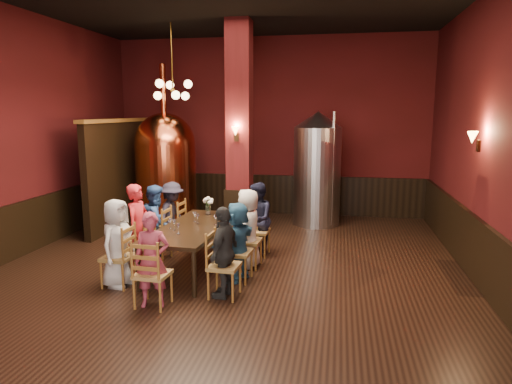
% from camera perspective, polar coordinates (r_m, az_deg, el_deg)
% --- Properties ---
extents(room, '(10.00, 10.02, 4.50)m').
position_cam_1_polar(room, '(6.96, -4.63, 6.79)').
color(room, black).
rests_on(room, ground).
extents(wainscot_right, '(0.08, 9.90, 1.00)m').
position_cam_1_polar(wainscot_right, '(7.37, 27.19, -7.99)').
color(wainscot_right, black).
rests_on(wainscot_right, ground).
extents(wainscot_back, '(7.90, 0.08, 1.00)m').
position_cam_1_polar(wainscot_back, '(12.01, 1.60, -0.23)').
color(wainscot_back, black).
rests_on(wainscot_back, ground).
extents(column, '(0.58, 0.58, 4.50)m').
position_cam_1_polar(column, '(9.75, -2.07, 7.74)').
color(column, '#4E1013').
rests_on(column, ground).
extents(partition, '(0.22, 3.50, 2.40)m').
position_cam_1_polar(partition, '(11.20, -16.24, 2.25)').
color(partition, black).
rests_on(partition, ground).
extents(pendant_cluster, '(0.90, 0.90, 1.70)m').
position_cam_1_polar(pendant_cluster, '(10.28, -10.37, 12.44)').
color(pendant_cluster, '#A57226').
rests_on(pendant_cluster, room).
extents(sconce_wall, '(0.20, 0.20, 0.36)m').
position_cam_1_polar(sconce_wall, '(7.82, 26.10, 5.79)').
color(sconce_wall, black).
rests_on(sconce_wall, room).
extents(sconce_column, '(0.20, 0.20, 0.36)m').
position_cam_1_polar(sconce_column, '(9.46, -2.46, 7.36)').
color(sconce_column, black).
rests_on(sconce_column, column).
extents(dining_table, '(1.15, 2.46, 0.75)m').
position_cam_1_polar(dining_table, '(7.75, -7.73, -4.66)').
color(dining_table, black).
rests_on(dining_table, ground).
extents(chair_0, '(0.49, 0.49, 0.92)m').
position_cam_1_polar(chair_0, '(7.32, -16.88, -7.75)').
color(chair_0, '#9C6927').
rests_on(chair_0, ground).
extents(person_0, '(0.52, 0.72, 1.36)m').
position_cam_1_polar(person_0, '(7.26, -16.96, -6.11)').
color(person_0, silver).
rests_on(person_0, ground).
extents(chair_1, '(0.49, 0.49, 0.92)m').
position_cam_1_polar(chair_1, '(7.87, -14.38, -6.37)').
color(chair_1, '#9C6927').
rests_on(chair_1, ground).
extents(person_1, '(0.40, 0.57, 1.47)m').
position_cam_1_polar(person_1, '(7.80, -14.47, -4.41)').
color(person_1, red).
rests_on(person_1, ground).
extents(chair_2, '(0.49, 0.49, 0.92)m').
position_cam_1_polar(chair_2, '(8.44, -12.26, -5.18)').
color(chair_2, '#9C6927').
rests_on(chair_2, ground).
extents(person_2, '(0.47, 0.72, 1.36)m').
position_cam_1_polar(person_2, '(8.38, -12.32, -3.73)').
color(person_2, navy).
rests_on(person_2, ground).
extents(chair_3, '(0.49, 0.49, 0.92)m').
position_cam_1_polar(chair_3, '(9.02, -10.39, -4.12)').
color(chair_3, '#9C6927').
rests_on(chair_3, ground).
extents(person_3, '(0.55, 0.88, 1.31)m').
position_cam_1_polar(person_3, '(8.98, -10.43, -2.91)').
color(person_3, '#201D2C').
rests_on(person_3, ground).
extents(chair_4, '(0.49, 0.49, 0.92)m').
position_cam_1_polar(chair_4, '(6.64, -3.98, -9.18)').
color(chair_4, '#9C6927').
rests_on(chair_4, ground).
extents(person_4, '(0.46, 0.82, 1.33)m').
position_cam_1_polar(person_4, '(6.57, -4.00, -7.50)').
color(person_4, black).
rests_on(person_4, ground).
extents(chair_5, '(0.49, 0.49, 0.92)m').
position_cam_1_polar(chair_5, '(7.24, -2.34, -7.49)').
color(chair_5, '#9C6927').
rests_on(chair_5, ground).
extents(person_5, '(0.73, 1.23, 1.26)m').
position_cam_1_polar(person_5, '(7.19, -2.35, -6.20)').
color(person_5, '#2F648D').
rests_on(person_5, ground).
extents(chair_6, '(0.49, 0.49, 0.92)m').
position_cam_1_polar(chair_6, '(7.85, -0.99, -6.09)').
color(chair_6, '#9C6927').
rests_on(chair_6, ground).
extents(person_6, '(0.44, 0.67, 1.35)m').
position_cam_1_polar(person_6, '(7.79, -0.99, -4.57)').
color(person_6, beige).
rests_on(person_6, ground).
extents(chair_7, '(0.49, 0.49, 0.92)m').
position_cam_1_polar(chair_7, '(8.48, 0.18, -4.87)').
color(chair_7, '#9C6927').
rests_on(chair_7, ground).
extents(person_7, '(0.44, 0.71, 1.36)m').
position_cam_1_polar(person_7, '(8.42, 0.18, -3.41)').
color(person_7, black).
rests_on(person_7, ground).
extents(chair_8, '(0.49, 0.49, 0.92)m').
position_cam_1_polar(chair_8, '(6.47, -12.81, -9.93)').
color(chair_8, '#9C6927').
rests_on(chair_8, ground).
extents(person_8, '(0.53, 0.41, 1.31)m').
position_cam_1_polar(person_8, '(6.40, -12.88, -8.28)').
color(person_8, '#943145').
rests_on(person_8, ground).
extents(copper_kettle, '(1.59, 1.59, 3.70)m').
position_cam_1_polar(copper_kettle, '(10.89, -11.21, 3.04)').
color(copper_kettle, black).
rests_on(copper_kettle, ground).
extents(steel_vessel, '(1.33, 1.33, 2.64)m').
position_cam_1_polar(steel_vessel, '(10.74, 7.64, 2.89)').
color(steel_vessel, '#B2B2B7').
rests_on(steel_vessel, ground).
extents(rose_vase, '(0.20, 0.20, 0.34)m').
position_cam_1_polar(rose_vase, '(8.49, -6.01, -1.36)').
color(rose_vase, white).
rests_on(rose_vase, dining_table).
extents(wine_glass_0, '(0.07, 0.07, 0.17)m').
position_cam_1_polar(wine_glass_0, '(7.58, -10.68, -3.92)').
color(wine_glass_0, white).
rests_on(wine_glass_0, dining_table).
extents(wine_glass_1, '(0.07, 0.07, 0.17)m').
position_cam_1_polar(wine_glass_1, '(7.48, -10.19, -4.10)').
color(wine_glass_1, white).
rests_on(wine_glass_1, dining_table).
extents(wine_glass_2, '(0.07, 0.07, 0.17)m').
position_cam_1_polar(wine_glass_2, '(7.75, -5.09, -3.47)').
color(wine_glass_2, white).
rests_on(wine_glass_2, dining_table).
extents(wine_glass_3, '(0.07, 0.07, 0.17)m').
position_cam_1_polar(wine_glass_3, '(7.24, -9.72, -4.55)').
color(wine_glass_3, white).
rests_on(wine_glass_3, dining_table).
extents(wine_glass_4, '(0.07, 0.07, 0.17)m').
position_cam_1_polar(wine_glass_4, '(7.84, -7.30, -3.37)').
color(wine_glass_4, white).
rests_on(wine_glass_4, dining_table).
extents(wine_glass_5, '(0.07, 0.07, 0.17)m').
position_cam_1_polar(wine_glass_5, '(7.99, -7.66, -3.11)').
color(wine_glass_5, white).
rests_on(wine_glass_5, dining_table).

